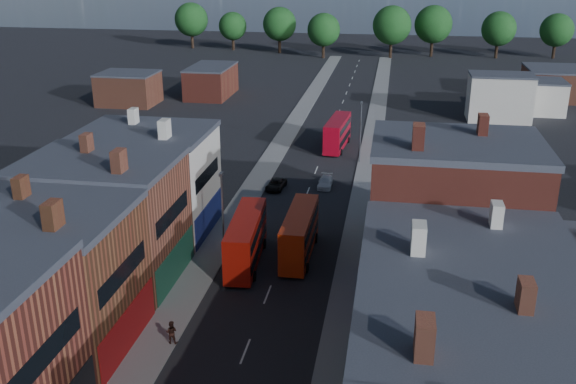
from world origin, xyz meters
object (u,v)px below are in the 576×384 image
(bus_1, at_px, (300,233))
(bus_2, at_px, (337,133))
(ped_1, at_px, (171,332))
(car_3, at_px, (325,182))
(bus_0, at_px, (246,239))
(car_2, at_px, (276,185))

(bus_1, xyz_separation_m, bus_2, (0.18, 34.62, 0.01))
(ped_1, bearing_deg, car_3, -105.38)
(bus_2, bearing_deg, car_3, -84.89)
(ped_1, bearing_deg, bus_1, -117.44)
(bus_0, relative_size, ped_1, 5.89)
(bus_2, height_order, ped_1, bus_2)
(bus_1, height_order, ped_1, bus_1)
(bus_0, distance_m, ped_1, 13.47)
(bus_2, bearing_deg, ped_1, -93.23)
(bus_2, relative_size, car_2, 2.48)
(car_2, bearing_deg, car_3, 22.46)
(car_2, distance_m, car_3, 5.86)
(car_3, xyz_separation_m, ped_1, (-7.10, -34.08, 0.42))
(bus_0, xyz_separation_m, car_2, (-0.86, 19.12, -1.79))
(bus_2, height_order, car_2, bus_2)
(bus_0, relative_size, bus_2, 1.03)
(bus_0, bearing_deg, ped_1, -104.01)
(car_2, xyz_separation_m, car_3, (5.59, 1.77, 0.01))
(bus_1, height_order, car_3, bus_1)
(car_3, bearing_deg, bus_2, 90.30)
(car_2, height_order, car_3, car_3)
(car_2, xyz_separation_m, ped_1, (-1.51, -32.31, 0.43))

